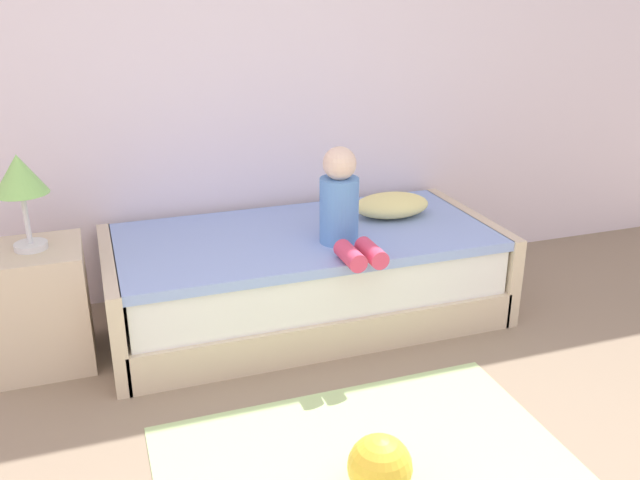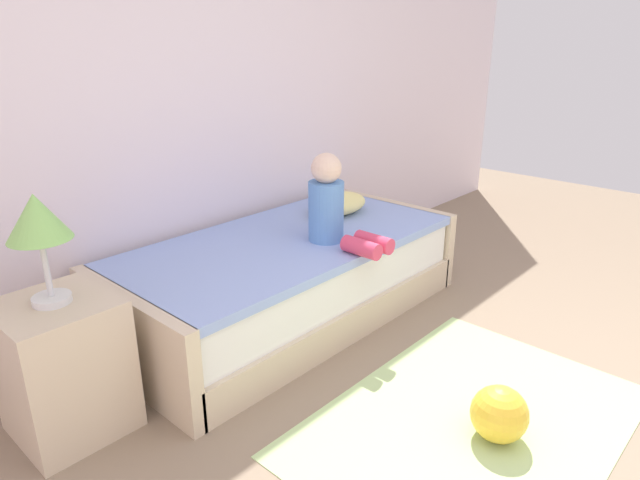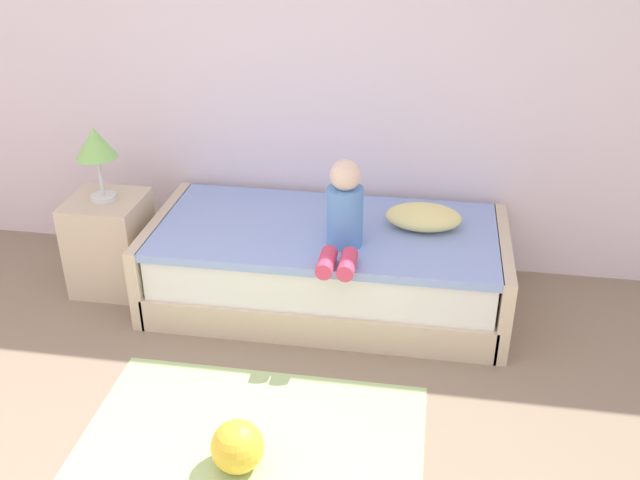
{
  "view_description": "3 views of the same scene",
  "coord_description": "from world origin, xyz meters",
  "px_view_note": "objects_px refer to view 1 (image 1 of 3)",
  "views": [
    {
      "loc": [
        -0.89,
        -1.24,
        1.78
      ],
      "look_at": [
        0.14,
        1.75,
        0.55
      ],
      "focal_mm": 38.01,
      "sensor_mm": 36.0,
      "label": 1
    },
    {
      "loc": [
        -1.95,
        -0.17,
        1.6
      ],
      "look_at": [
        0.14,
        1.75,
        0.55
      ],
      "focal_mm": 31.12,
      "sensor_mm": 36.0,
      "label": 2
    },
    {
      "loc": [
        0.71,
        -1.72,
        2.43
      ],
      "look_at": [
        0.14,
        1.75,
        0.55
      ],
      "focal_mm": 40.6,
      "sensor_mm": 36.0,
      "label": 3
    }
  ],
  "objects_px": {
    "table_lamp": "(20,179)",
    "nightstand": "(41,307)",
    "bed": "(305,276)",
    "pillow": "(392,205)",
    "toy_ball": "(380,467)",
    "child_figure": "(343,207)"
  },
  "relations": [
    {
      "from": "pillow",
      "to": "toy_ball",
      "type": "relative_size",
      "value": 1.84
    },
    {
      "from": "bed",
      "to": "pillow",
      "type": "bearing_deg",
      "value": 10.21
    },
    {
      "from": "child_figure",
      "to": "toy_ball",
      "type": "relative_size",
      "value": 2.13
    },
    {
      "from": "table_lamp",
      "to": "bed",
      "type": "bearing_deg",
      "value": 1.61
    },
    {
      "from": "nightstand",
      "to": "table_lamp",
      "type": "relative_size",
      "value": 1.33
    },
    {
      "from": "child_figure",
      "to": "pillow",
      "type": "relative_size",
      "value": 1.16
    },
    {
      "from": "table_lamp",
      "to": "pillow",
      "type": "distance_m",
      "value": 1.95
    },
    {
      "from": "child_figure",
      "to": "nightstand",
      "type": "bearing_deg",
      "value": 172.65
    },
    {
      "from": "table_lamp",
      "to": "child_figure",
      "type": "height_order",
      "value": "table_lamp"
    },
    {
      "from": "nightstand",
      "to": "child_figure",
      "type": "xyz_separation_m",
      "value": [
        1.48,
        -0.19,
        0.4
      ]
    },
    {
      "from": "pillow",
      "to": "table_lamp",
      "type": "bearing_deg",
      "value": -175.86
    },
    {
      "from": "pillow",
      "to": "child_figure",
      "type": "bearing_deg",
      "value": -142.48
    },
    {
      "from": "pillow",
      "to": "toy_ball",
      "type": "bearing_deg",
      "value": -115.66
    },
    {
      "from": "table_lamp",
      "to": "child_figure",
      "type": "xyz_separation_m",
      "value": [
        1.48,
        -0.19,
        -0.23
      ]
    },
    {
      "from": "table_lamp",
      "to": "nightstand",
      "type": "bearing_deg",
      "value": 0.0
    },
    {
      "from": "nightstand",
      "to": "child_figure",
      "type": "distance_m",
      "value": 1.54
    },
    {
      "from": "child_figure",
      "to": "toy_ball",
      "type": "xyz_separation_m",
      "value": [
        -0.31,
        -1.2,
        -0.58
      ]
    },
    {
      "from": "bed",
      "to": "table_lamp",
      "type": "bearing_deg",
      "value": -178.39
    },
    {
      "from": "child_figure",
      "to": "pillow",
      "type": "xyz_separation_m",
      "value": [
        0.43,
        0.33,
        -0.14
      ]
    },
    {
      "from": "toy_ball",
      "to": "pillow",
      "type": "bearing_deg",
      "value": 64.34
    },
    {
      "from": "child_figure",
      "to": "toy_ball",
      "type": "height_order",
      "value": "child_figure"
    },
    {
      "from": "bed",
      "to": "toy_ball",
      "type": "bearing_deg",
      "value": -97.13
    }
  ]
}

